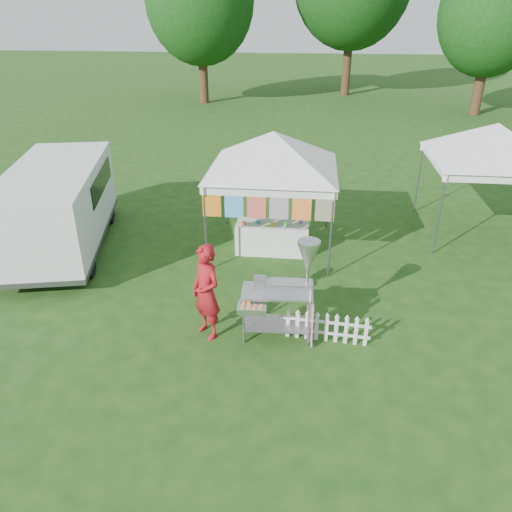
# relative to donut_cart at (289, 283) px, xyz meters

# --- Properties ---
(ground) EXTENTS (120.00, 120.00, 0.00)m
(ground) POSITION_rel_donut_cart_xyz_m (-0.61, 0.35, -1.16)
(ground) COLOR #194513
(ground) RESTS_ON ground
(canopy_main) EXTENTS (4.24, 4.24, 3.45)m
(canopy_main) POSITION_rel_donut_cart_xyz_m (-0.61, 3.84, 1.82)
(canopy_main) COLOR #59595E
(canopy_main) RESTS_ON ground
(canopy_right) EXTENTS (4.24, 4.24, 3.45)m
(canopy_right) POSITION_rel_donut_cart_xyz_m (4.89, 5.35, 1.83)
(canopy_right) COLOR #59595E
(canopy_right) RESTS_ON ground
(tree_left) EXTENTS (6.40, 6.40, 9.53)m
(tree_left) POSITION_rel_donut_cart_xyz_m (-6.61, 24.35, 4.67)
(tree_left) COLOR #3B2A15
(tree_left) RESTS_ON ground
(tree_right) EXTENTS (5.60, 5.60, 8.42)m
(tree_right) POSITION_rel_donut_cart_xyz_m (9.39, 22.35, 4.02)
(tree_right) COLOR #3B2A15
(tree_right) RESTS_ON ground
(donut_cart) EXTENTS (1.42, 1.02, 1.98)m
(donut_cart) POSITION_rel_donut_cart_xyz_m (0.00, 0.00, 0.00)
(donut_cart) COLOR gray
(donut_cart) RESTS_ON ground
(vendor) EXTENTS (0.80, 0.79, 1.87)m
(vendor) POSITION_rel_donut_cart_xyz_m (-1.50, -0.10, -0.23)
(vendor) COLOR #A1131B
(vendor) RESTS_ON ground
(cargo_van) EXTENTS (3.13, 5.42, 2.12)m
(cargo_van) POSITION_rel_donut_cart_xyz_m (-5.94, 3.32, -0.02)
(cargo_van) COLOR silver
(cargo_van) RESTS_ON ground
(picket_fence) EXTENTS (1.62, 0.17, 0.56)m
(picket_fence) POSITION_rel_donut_cart_xyz_m (0.72, -0.07, -0.88)
(picket_fence) COLOR silver
(picket_fence) RESTS_ON ground
(display_table) EXTENTS (1.80, 0.70, 0.78)m
(display_table) POSITION_rel_donut_cart_xyz_m (-0.58, 3.58, -0.78)
(display_table) COLOR white
(display_table) RESTS_ON ground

